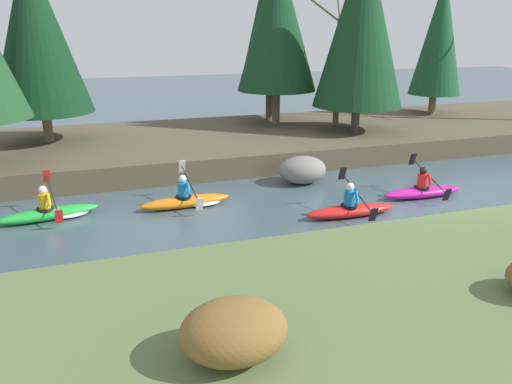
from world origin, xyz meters
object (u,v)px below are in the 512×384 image
Objects in this scene: kayaker_lead at (423,191)px; kayaker_middle at (351,209)px; kayaker_trailing at (189,200)px; kayaker_far_back at (52,212)px; boulder_midstream at (302,170)px.

kayaker_middle is at bearing -163.64° from kayaker_lead.
kayaker_lead and kayaker_trailing have the same top height.
kayaker_trailing and kayaker_far_back have the same top height.
kayaker_lead is 1.00× the size of kayaker_trailing.
kayaker_middle is 4.78m from kayaker_trailing.
kayaker_trailing is 3.84m from kayaker_far_back.
kayaker_lead is at bearing -18.88° from kayaker_far_back.
kayaker_lead and kayaker_middle have the same top height.
kayaker_trailing is 1.67× the size of boulder_midstream.
kayaker_middle and kayaker_trailing have the same top height.
kayaker_lead is 1.00× the size of kayaker_middle.
kayaker_lead is 11.15m from kayaker_far_back.
kayaker_middle is at bearing -27.20° from kayaker_far_back.
kayaker_lead is 7.34m from kayaker_trailing.
kayaker_trailing is at bearing 153.13° from kayaker_middle.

